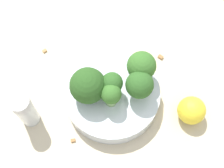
{
  "coord_description": "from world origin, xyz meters",
  "views": [
    {
      "loc": [
        0.01,
        -0.2,
        0.51
      ],
      "look_at": [
        0.0,
        0.0,
        0.06
      ],
      "focal_mm": 50.0,
      "sensor_mm": 36.0,
      "label": 1
    }
  ],
  "objects": [
    {
      "name": "pepper_shaker",
      "position": [
        -0.13,
        -0.05,
        0.04
      ],
      "size": [
        0.03,
        0.03,
        0.08
      ],
      "color": "silver",
      "rests_on": "ground_plane"
    },
    {
      "name": "ground_plane",
      "position": [
        0.0,
        0.0,
        0.0
      ],
      "size": [
        3.0,
        3.0,
        0.0
      ],
      "primitive_type": "plane",
      "color": "beige"
    },
    {
      "name": "broccoli_floret_3",
      "position": [
        0.0,
        0.0,
        0.06
      ],
      "size": [
        0.03,
        0.03,
        0.05
      ],
      "color": "#84AD66",
      "rests_on": "bowl"
    },
    {
      "name": "almond_crumb_3",
      "position": [
        0.12,
        -0.02,
        0.0
      ],
      "size": [
        0.01,
        0.01,
        0.01
      ],
      "primitive_type": "cube",
      "rotation": [
        0.0,
        0.0,
        4.31
      ],
      "color": "#AD7F4C",
      "rests_on": "ground_plane"
    },
    {
      "name": "almond_crumb_2",
      "position": [
        -0.06,
        -0.08,
        0.0
      ],
      "size": [
        0.01,
        0.01,
        0.01
      ],
      "primitive_type": "cube",
      "rotation": [
        0.0,
        0.0,
        0.26
      ],
      "color": "olive",
      "rests_on": "ground_plane"
    },
    {
      "name": "broccoli_floret_4",
      "position": [
        -0.04,
        -0.01,
        0.07
      ],
      "size": [
        0.06,
        0.06,
        0.06
      ],
      "color": "#84AD66",
      "rests_on": "bowl"
    },
    {
      "name": "almond_crumb_0",
      "position": [
        0.08,
        0.09,
        0.0
      ],
      "size": [
        0.01,
        0.01,
        0.01
      ],
      "primitive_type": "cube",
      "rotation": [
        0.0,
        0.0,
        5.66
      ],
      "color": "olive",
      "rests_on": "ground_plane"
    },
    {
      "name": "bowl",
      "position": [
        0.0,
        0.0,
        0.02
      ],
      "size": [
        0.16,
        0.16,
        0.03
      ],
      "primitive_type": "cylinder",
      "color": "silver",
      "rests_on": "ground_plane"
    },
    {
      "name": "almond_crumb_1",
      "position": [
        -0.13,
        0.09,
        0.0
      ],
      "size": [
        0.01,
        0.01,
        0.01
      ],
      "primitive_type": "cube",
      "rotation": [
        0.0,
        0.0,
        0.71
      ],
      "color": "#AD7F4C",
      "rests_on": "ground_plane"
    },
    {
      "name": "lemon_wedge",
      "position": [
        0.13,
        -0.02,
        0.02
      ],
      "size": [
        0.05,
        0.05,
        0.05
      ],
      "primitive_type": "sphere",
      "color": "yellow",
      "rests_on": "ground_plane"
    },
    {
      "name": "broccoli_floret_2",
      "position": [
        0.04,
        -0.0,
        0.07
      ],
      "size": [
        0.04,
        0.04,
        0.06
      ],
      "color": "#7A9E5B",
      "rests_on": "bowl"
    },
    {
      "name": "broccoli_floret_0",
      "position": [
        0.0,
        -0.02,
        0.06
      ],
      "size": [
        0.03,
        0.03,
        0.05
      ],
      "color": "#8EB770",
      "rests_on": "bowl"
    },
    {
      "name": "broccoli_floret_1",
      "position": [
        0.04,
        0.03,
        0.07
      ],
      "size": [
        0.05,
        0.05,
        0.06
      ],
      "color": "#7A9E5B",
      "rests_on": "bowl"
    }
  ]
}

